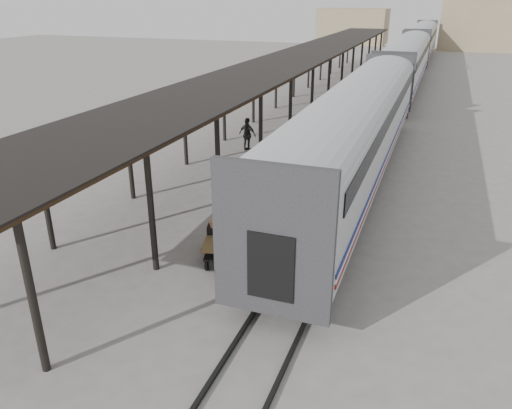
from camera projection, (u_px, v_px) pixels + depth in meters
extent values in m
plane|color=slate|center=(220.00, 248.00, 17.40)|extent=(160.00, 160.00, 0.00)
cube|color=silver|center=(356.00, 130.00, 22.30)|extent=(3.00, 24.00, 2.90)
cube|color=#28282B|center=(272.00, 245.00, 12.00)|extent=(3.04, 0.22, 3.50)
cube|color=black|center=(324.00, 107.00, 22.43)|extent=(0.04, 22.08, 0.65)
cube|color=black|center=(353.00, 166.00, 22.96)|extent=(2.55, 23.04, 0.50)
cube|color=silver|center=(405.00, 62.00, 44.80)|extent=(3.00, 24.00, 2.90)
cube|color=#28282B|center=(391.00, 82.00, 34.50)|extent=(3.04, 0.22, 3.50)
cube|color=black|center=(389.00, 51.00, 44.94)|extent=(0.04, 22.08, 0.65)
cube|color=black|center=(403.00, 82.00, 45.46)|extent=(2.55, 23.04, 0.50)
cube|color=silver|center=(422.00, 40.00, 67.31)|extent=(3.00, 24.00, 2.90)
cube|color=#28282B|center=(416.00, 48.00, 57.01)|extent=(3.04, 0.22, 3.50)
cube|color=black|center=(411.00, 33.00, 67.44)|extent=(0.04, 22.08, 0.65)
cube|color=black|center=(420.00, 53.00, 67.97)|extent=(2.55, 23.04, 0.50)
cube|color=black|center=(269.00, 204.00, 15.51)|extent=(0.50, 1.70, 2.00)
imported|color=beige|center=(269.00, 208.00, 15.56)|extent=(0.72, 0.89, 1.72)
cube|color=#A56A47|center=(255.00, 226.00, 15.80)|extent=(0.57, 0.25, 0.42)
cube|color=#422B19|center=(306.00, 55.00, 37.70)|extent=(4.60, 64.00, 0.18)
cube|color=black|center=(306.00, 53.00, 37.65)|extent=(4.90, 64.30, 0.06)
cylinder|color=black|center=(280.00, 80.00, 39.13)|extent=(0.20, 0.20, 4.00)
cylinder|color=black|center=(351.00, 46.00, 65.96)|extent=(0.20, 0.20, 4.00)
cylinder|color=black|center=(32.00, 297.00, 10.99)|extent=(0.20, 0.20, 4.00)
cylinder|color=black|center=(331.00, 83.00, 37.82)|extent=(0.20, 0.20, 4.00)
cylinder|color=black|center=(382.00, 47.00, 64.66)|extent=(0.20, 0.20, 4.00)
cube|color=black|center=(394.00, 90.00, 46.01)|extent=(0.10, 150.00, 0.12)
cube|color=black|center=(410.00, 91.00, 45.56)|extent=(0.10, 150.00, 0.12)
cube|color=tan|center=(500.00, 24.00, 78.92)|extent=(18.00, 10.00, 8.00)
cube|color=tan|center=(353.00, 26.00, 90.39)|extent=(12.00, 8.00, 6.00)
cube|color=brown|center=(226.00, 235.00, 16.55)|extent=(1.85, 2.65, 0.12)
cube|color=black|center=(226.00, 245.00, 16.68)|extent=(1.72, 2.52, 0.06)
cylinder|color=black|center=(207.00, 265.00, 15.95)|extent=(0.18, 0.41, 0.40)
cylinder|color=black|center=(238.00, 266.00, 15.87)|extent=(0.18, 0.41, 0.40)
cylinder|color=black|center=(216.00, 238.00, 17.69)|extent=(0.18, 0.41, 0.40)
cylinder|color=black|center=(244.00, 239.00, 17.62)|extent=(0.18, 0.41, 0.40)
cube|color=#333335|center=(222.00, 223.00, 16.97)|extent=(0.77, 0.60, 0.24)
cube|color=#A56A47|center=(238.00, 222.00, 17.14)|extent=(0.59, 0.42, 0.21)
cube|color=black|center=(217.00, 229.00, 16.55)|extent=(0.73, 0.61, 0.25)
cube|color=#4C5332|center=(234.00, 229.00, 16.60)|extent=(0.59, 0.47, 0.19)
cube|color=#533221|center=(222.00, 218.00, 16.92)|extent=(0.55, 0.41, 0.19)
cube|color=#A56A47|center=(218.00, 223.00, 16.49)|extent=(0.64, 0.60, 0.21)
cube|color=maroon|center=(323.00, 112.00, 34.92)|extent=(1.60, 1.97, 1.03)
cube|color=maroon|center=(328.00, 101.00, 34.97)|extent=(1.16, 1.00, 0.40)
cylinder|color=black|center=(312.00, 118.00, 34.94)|extent=(0.28, 0.43, 0.41)
cylinder|color=black|center=(323.00, 120.00, 34.37)|extent=(0.28, 0.43, 0.41)
cylinder|color=black|center=(323.00, 115.00, 35.80)|extent=(0.28, 0.43, 0.41)
cylinder|color=black|center=(333.00, 117.00, 35.23)|extent=(0.28, 0.43, 0.41)
imported|color=navy|center=(224.00, 221.00, 15.58)|extent=(0.48, 0.63, 1.55)
imported|color=black|center=(248.00, 134.00, 28.00)|extent=(1.18, 0.71, 1.87)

